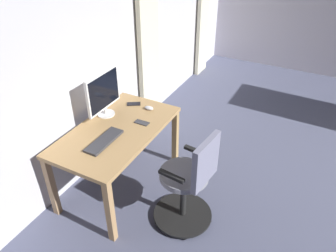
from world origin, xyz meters
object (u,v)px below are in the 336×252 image
Objects in this scene: computer_keyboard at (104,141)px; computer_mouse at (149,108)px; cell_phone_by_monitor at (142,123)px; office_chair at (189,184)px; desk at (117,137)px; cell_phone_face_up at (134,104)px; computer_monitor at (103,92)px.

computer_mouse is at bearing 174.49° from computer_keyboard.
office_chair is at bearing 64.17° from cell_phone_by_monitor.
cell_phone_face_up is at bearing -167.18° from desk.
desk is 2.74× the size of computer_monitor.
computer_monitor is (-0.18, -0.25, 0.35)m from desk.
computer_mouse is (-0.69, 0.07, 0.01)m from computer_keyboard.
desk is at bearing -18.93° from cell_phone_face_up.
computer_keyboard reaches higher than cell_phone_by_monitor.
computer_keyboard is 0.72m from cell_phone_face_up.
desk is 0.25m from computer_keyboard.
computer_monitor is 0.54m from computer_keyboard.
office_chair is 0.98m from computer_mouse.
office_chair reaches higher than computer_keyboard.
computer_keyboard is at bearing 104.28° from office_chair.
cell_phone_face_up is 1.00× the size of cell_phone_by_monitor.
computer_keyboard is 2.95× the size of cell_phone_by_monitor.
computer_keyboard is 2.95× the size of cell_phone_face_up.
desk is 0.28m from cell_phone_by_monitor.
office_chair is 6.90× the size of cell_phone_by_monitor.
cell_phone_face_up is (-0.49, -0.11, 0.10)m from desk.
desk is 13.19× the size of computer_mouse.
office_chair is 2.06× the size of computer_monitor.
computer_mouse reaches higher than desk.
office_chair is (0.11, 0.84, -0.16)m from desk.
computer_mouse is 0.27m from cell_phone_by_monitor.
computer_mouse is (-0.58, -0.75, 0.27)m from office_chair.
cell_phone_face_up is at bearing 64.35° from office_chair.
computer_mouse is at bearing 168.97° from desk.
computer_monitor is at bearing 81.71° from office_chair.
office_chair is at bearing 97.67° from computer_keyboard.
desk is at bearing -11.03° from computer_mouse.
office_chair reaches higher than computer_mouse.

